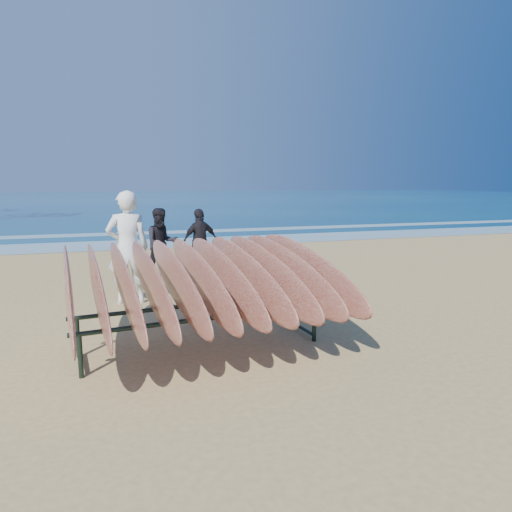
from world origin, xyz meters
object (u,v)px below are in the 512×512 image
object	(u,v)px
person_white	(128,248)
person_dark_a	(162,243)
surfboard_rack	(201,280)
person_dark_b	(200,241)

from	to	relation	value
person_white	person_dark_a	bearing A→B (deg)	-110.35
surfboard_rack	person_dark_b	size ratio (longest dim) A/B	2.27
person_dark_b	person_white	bearing A→B (deg)	35.75
surfboard_rack	person_dark_a	world-z (taller)	person_dark_a
person_dark_a	person_dark_b	world-z (taller)	person_dark_a
surfboard_rack	person_white	world-z (taller)	person_white
person_white	person_dark_a	world-z (taller)	person_white
person_dark_a	person_dark_b	distance (m)	0.95
person_dark_b	person_dark_a	bearing A→B (deg)	-1.58
surfboard_rack	person_dark_b	world-z (taller)	person_dark_b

